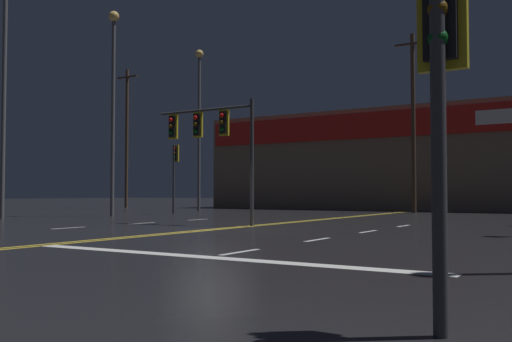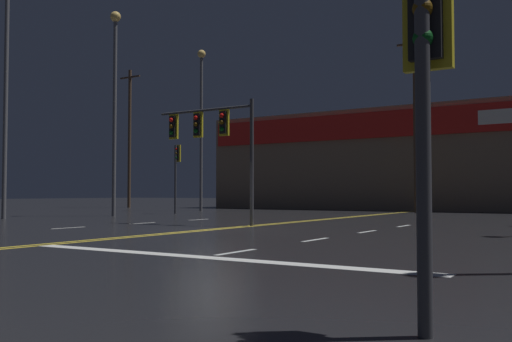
# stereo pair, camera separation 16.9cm
# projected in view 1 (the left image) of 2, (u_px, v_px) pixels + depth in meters

# --- Properties ---
(ground_plane) EXTENTS (200.00, 200.00, 0.00)m
(ground_plane) POSITION_uv_depth(u_px,v_px,m) (211.00, 230.00, 18.45)
(ground_plane) COLOR black
(road_markings) EXTENTS (13.88, 60.00, 0.01)m
(road_markings) POSITION_uv_depth(u_px,v_px,m) (210.00, 233.00, 16.97)
(road_markings) COLOR gold
(road_markings) RESTS_ON ground
(traffic_signal_median) EXTENTS (4.36, 0.36, 4.62)m
(traffic_signal_median) POSITION_uv_depth(u_px,v_px,m) (209.00, 130.00, 21.66)
(traffic_signal_median) COLOR #38383D
(traffic_signal_median) RESTS_ON ground
(traffic_signal_corner_southeast) EXTENTS (0.42, 0.36, 3.23)m
(traffic_signal_corner_southeast) POSITION_uv_depth(u_px,v_px,m) (441.00, 54.00, 4.85)
(traffic_signal_corner_southeast) COLOR #38383D
(traffic_signal_corner_southeast) RESTS_ON ground
(traffic_signal_corner_northwest) EXTENTS (0.42, 0.36, 4.00)m
(traffic_signal_corner_northwest) POSITION_uv_depth(u_px,v_px,m) (175.00, 163.00, 33.03)
(traffic_signal_corner_northwest) COLOR #38383D
(traffic_signal_corner_northwest) RESTS_ON ground
(streetlight_near_left) EXTENTS (0.56, 0.56, 11.08)m
(streetlight_near_left) POSITION_uv_depth(u_px,v_px,m) (4.00, 70.00, 26.52)
(streetlight_near_left) COLOR #59595E
(streetlight_near_left) RESTS_ON ground
(streetlight_near_right) EXTENTS (0.56, 0.56, 10.79)m
(streetlight_near_right) POSITION_uv_depth(u_px,v_px,m) (113.00, 87.00, 29.86)
(streetlight_near_right) COLOR #59595E
(streetlight_near_right) RESTS_ON ground
(streetlight_far_left) EXTENTS (0.56, 0.56, 11.01)m
(streetlight_far_left) POSITION_uv_depth(u_px,v_px,m) (199.00, 110.00, 38.82)
(streetlight_far_left) COLOR #59595E
(streetlight_far_left) RESTS_ON ground
(building_backdrop) EXTENTS (32.42, 10.23, 7.13)m
(building_backdrop) POSITION_uv_depth(u_px,v_px,m) (432.00, 161.00, 42.01)
(building_backdrop) COLOR #7A6651
(building_backdrop) RESTS_ON ground
(utility_pole_row) EXTENTS (46.12, 0.26, 12.26)m
(utility_pole_row) POSITION_uv_depth(u_px,v_px,m) (398.00, 116.00, 35.36)
(utility_pole_row) COLOR #4C3828
(utility_pole_row) RESTS_ON ground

